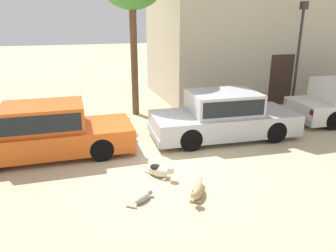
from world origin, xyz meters
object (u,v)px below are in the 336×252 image
Objects in this scene: stray_dog_tan at (197,191)px; stray_cat at (143,198)px; street_lamp at (299,44)px; parked_sedan_second at (223,115)px; stray_dog_spotted at (159,170)px; parked_sedan_nearest at (46,131)px.

stray_dog_tan reaches higher than stray_cat.
street_lamp reaches higher than stray_dog_tan.
stray_dog_tan is at bearing -120.53° from parked_sedan_second.
stray_dog_spotted is at bearing -149.49° from street_lamp.
parked_sedan_second is at bearing 5.50° from stray_cat.
street_lamp is (3.96, 1.87, 1.89)m from parked_sedan_second.
parked_sedan_second is 7.54× the size of stray_cat.
parked_sedan_second is at bearing 177.02° from stray_dog_tan.
parked_sedan_nearest is 1.14× the size of street_lamp.
stray_dog_tan is at bearing -12.05° from stray_dog_spotted.
stray_dog_spotted is 0.92× the size of stray_dog_tan.
stray_dog_spotted is (2.51, -2.11, -0.53)m from parked_sedan_nearest.
street_lamp reaches higher than stray_dog_spotted.
street_lamp reaches higher than stray_cat.
stray_dog_tan is (-2.11, -3.11, -0.56)m from parked_sedan_second.
street_lamp is at bearing -2.98° from stray_cat.
stray_dog_spotted is 8.00m from street_lamp.
parked_sedan_nearest is 5.07× the size of stray_dog_tan.
parked_sedan_nearest is at bearing -169.03° from street_lamp.
parked_sedan_second is 5.03× the size of stray_dog_tan.
stray_dog_spotted reaches higher than stray_dog_tan.
stray_dog_spotted is at bearing -39.03° from parked_sedan_nearest.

